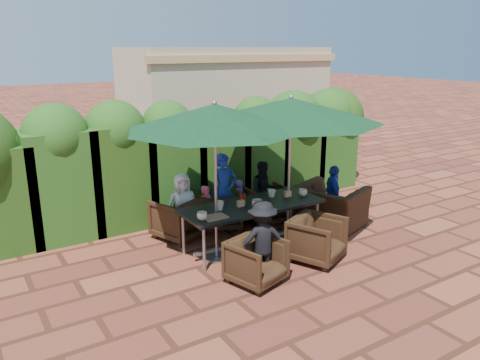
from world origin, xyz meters
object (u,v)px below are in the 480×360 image
chair_far_left (179,216)px  chair_end_right (330,200)px  umbrella_left (215,117)px  chair_near_right (317,237)px  dining_table (252,209)px  chair_far_mid (222,209)px  chair_far_right (268,203)px  umbrella_right (291,110)px  chair_near_left (256,259)px

chair_far_left → chair_end_right: (2.58, -0.99, 0.11)m
umbrella_left → chair_near_right: bearing=-35.7°
chair_far_left → chair_end_right: size_ratio=0.68×
chair_end_right → dining_table: bearing=73.0°
chair_far_mid → chair_end_right: (1.74, -0.98, 0.14)m
umbrella_left → chair_far_mid: bearing=56.3°
chair_far_mid → chair_far_right: 0.92m
umbrella_left → chair_far_left: bearing=97.5°
chair_far_right → chair_near_right: chair_near_right is taller
chair_far_left → chair_far_right: chair_far_left is taller
chair_near_right → chair_far_right: bearing=54.4°
chair_near_right → umbrella_left: bearing=119.7°
dining_table → chair_far_right: 1.28m
umbrella_right → chair_far_right: bearing=78.9°
umbrella_right → chair_end_right: 1.98m
dining_table → chair_near_right: bearing=-58.7°
chair_far_left → chair_near_right: size_ratio=1.03×
chair_far_mid → dining_table: bearing=114.1°
dining_table → umbrella_right: 1.72m
chair_far_left → chair_far_right: bearing=153.1°
dining_table → chair_far_left: bearing=128.8°
dining_table → chair_near_left: (-0.62, -1.04, -0.32)m
umbrella_left → chair_far_right: (1.61, 0.87, -1.84)m
chair_far_left → chair_near_right: 2.42m
chair_far_left → chair_near_left: bearing=75.5°
chair_far_mid → chair_end_right: size_ratio=0.62×
dining_table → chair_far_left: (-0.83, 1.04, -0.28)m
chair_far_right → chair_near_left: chair_far_right is taller
dining_table → chair_near_right: chair_near_right is taller
chair_far_left → chair_near_left: chair_far_left is taller
chair_far_left → dining_table: bearing=108.4°
chair_far_mid → chair_near_left: 2.16m
chair_far_left → umbrella_left: bearing=77.2°
umbrella_left → chair_end_right: 2.98m
chair_near_right → chair_end_right: chair_end_right is taller
umbrella_right → chair_near_left: 2.55m
umbrella_left → chair_near_left: bearing=-86.0°
chair_far_left → chair_far_mid: chair_far_left is taller
dining_table → umbrella_left: 1.69m
umbrella_left → chair_far_right: 2.59m
umbrella_left → chair_near_right: umbrella_left is taller
chair_near_right → chair_end_right: size_ratio=0.66×
umbrella_left → chair_near_left: (0.07, -1.01, -1.86)m
chair_far_mid → chair_near_right: size_ratio=0.95×
chair_far_right → chair_near_right: bearing=83.1°
chair_far_right → chair_end_right: bearing=140.8°
chair_far_right → chair_near_left: bearing=54.7°
umbrella_right → chair_near_left: size_ratio=4.24×
dining_table → umbrella_right: bearing=2.5°
umbrella_left → chair_near_right: size_ratio=3.45×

